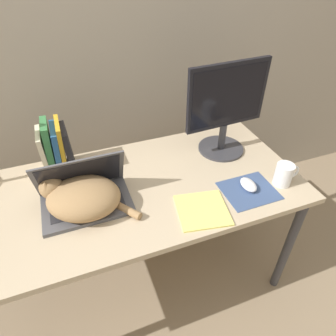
{
  "coord_description": "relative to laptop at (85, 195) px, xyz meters",
  "views": [
    {
      "loc": [
        -0.22,
        -0.63,
        1.62
      ],
      "look_at": [
        0.13,
        0.32,
        0.82
      ],
      "focal_mm": 32.0,
      "sensor_mm": 36.0,
      "label": 1
    }
  ],
  "objects": [
    {
      "name": "ground_plane",
      "position": [
        0.23,
        -0.34,
        -0.76
      ],
      "size": [
        12.0,
        12.0,
        0.0
      ],
      "primitive_type": "plane",
      "color": "#847056"
    },
    {
      "name": "external_monitor",
      "position": [
        0.72,
        0.15,
        0.2
      ],
      "size": [
        0.42,
        0.24,
        0.46
      ],
      "color": "#333338",
      "rests_on": "desk"
    },
    {
      "name": "mousepad",
      "position": [
        0.69,
        -0.18,
        -0.04
      ],
      "size": [
        0.23,
        0.2,
        0.0
      ],
      "color": "#384C75",
      "rests_on": "desk"
    },
    {
      "name": "cat",
      "position": [
        -0.02,
        -0.03,
        0.02
      ],
      "size": [
        0.38,
        0.33,
        0.15
      ],
      "color": "#99754C",
      "rests_on": "desk"
    },
    {
      "name": "mug",
      "position": [
        0.86,
        -0.19,
        0.01
      ],
      "size": [
        0.12,
        0.08,
        0.1
      ],
      "color": "white",
      "rests_on": "desk"
    },
    {
      "name": "wall_back",
      "position": [
        0.23,
        0.65,
        0.54
      ],
      "size": [
        8.0,
        0.05,
        2.6
      ],
      "color": "#9E9384",
      "rests_on": "ground_plane"
    },
    {
      "name": "notepad",
      "position": [
        0.44,
        -0.21,
        -0.04
      ],
      "size": [
        0.24,
        0.24,
        0.01
      ],
      "color": "#E5DB6B",
      "rests_on": "desk"
    },
    {
      "name": "desk",
      "position": [
        0.23,
        0.02,
        -0.11
      ],
      "size": [
        1.49,
        0.71,
        0.72
      ],
      "color": "tan",
      "rests_on": "ground_plane"
    },
    {
      "name": "laptop",
      "position": [
        0.0,
        0.0,
        0.0
      ],
      "size": [
        0.36,
        0.23,
        0.23
      ],
      "color": "#4C4C51",
      "rests_on": "desk"
    },
    {
      "name": "book_row",
      "position": [
        -0.08,
        0.28,
        0.07
      ],
      "size": [
        0.14,
        0.16,
        0.26
      ],
      "color": "beige",
      "rests_on": "desk"
    },
    {
      "name": "computer_mouse",
      "position": [
        0.69,
        -0.16,
        -0.02
      ],
      "size": [
        0.06,
        0.1,
        0.04
      ],
      "color": "silver",
      "rests_on": "mousepad"
    }
  ]
}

